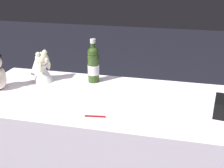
# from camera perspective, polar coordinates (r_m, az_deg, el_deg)

# --- Properties ---
(reception_table) EXTENTS (1.89, 0.80, 0.73)m
(reception_table) POSITION_cam_1_polar(r_m,az_deg,el_deg) (2.07, -0.00, -12.02)
(reception_table) COLOR white
(reception_table) RESTS_ON ground_plane
(teddy_bear_bride) EXTENTS (0.20, 0.16, 0.23)m
(teddy_bear_bride) POSITION_cam_1_polar(r_m,az_deg,el_deg) (2.20, -13.64, 3.14)
(teddy_bear_bride) COLOR white
(teddy_bear_bride) RESTS_ON reception_table
(champagne_bottle) EXTENTS (0.08, 0.08, 0.32)m
(champagne_bottle) POSITION_cam_1_polar(r_m,az_deg,el_deg) (2.12, -3.66, 3.93)
(champagne_bottle) COLOR #2B4318
(champagne_bottle) RESTS_ON reception_table
(signing_pen) EXTENTS (0.13, 0.03, 0.01)m
(signing_pen) POSITION_cam_1_polar(r_m,az_deg,el_deg) (1.67, -3.48, -6.29)
(signing_pen) COLOR maroon
(signing_pen) RESTS_ON reception_table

